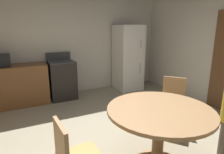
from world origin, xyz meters
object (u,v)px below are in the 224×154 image
Objects in this scene: dining_table at (159,120)px; chair_northeast at (172,100)px; refrigerator at (128,58)px; oven_range at (62,79)px.

chair_northeast is at bearing 38.04° from dining_table.
dining_table is (-1.32, -2.91, -0.27)m from refrigerator.
chair_northeast is at bearing -59.37° from oven_range.
dining_table is at bearing -80.12° from oven_range.
oven_range reaches higher than chair_northeast.
oven_range is 0.62× the size of refrigerator.
refrigerator is (1.83, -0.05, 0.41)m from oven_range.
dining_table is at bearing -114.35° from refrigerator.
dining_table is at bearing 0.00° from chair_northeast.
oven_range is 1.88m from refrigerator.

